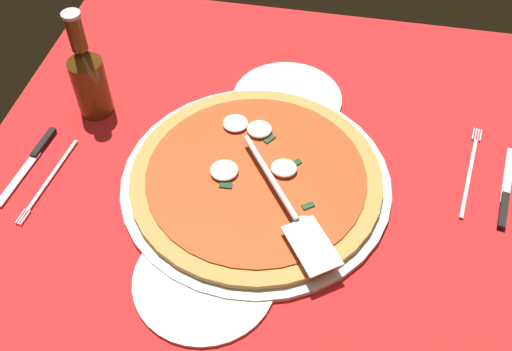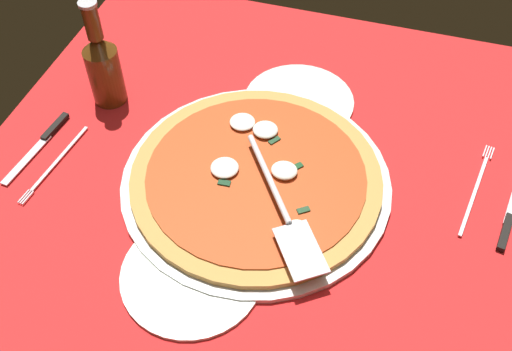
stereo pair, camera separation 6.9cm
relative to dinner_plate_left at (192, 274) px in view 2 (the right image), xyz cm
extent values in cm
cube|color=red|center=(21.62, -4.83, -1.00)|extent=(101.22, 101.22, 0.80)
cube|color=white|center=(-9.52, 2.96, -0.55)|extent=(7.79, 7.79, 0.10)
cube|color=white|center=(-9.52, 18.53, -0.55)|extent=(7.79, 7.79, 0.10)
cube|color=white|center=(-1.74, -20.40, -0.55)|extent=(7.79, 7.79, 0.10)
cube|color=white|center=(-1.74, -4.83, -0.55)|extent=(7.79, 7.79, 0.10)
cube|color=white|center=(-1.74, 10.74, -0.55)|extent=(7.79, 7.79, 0.10)
cube|color=silver|center=(-1.74, 26.31, -0.55)|extent=(7.79, 7.79, 0.10)
cube|color=white|center=(6.05, -43.76, -0.55)|extent=(7.79, 7.79, 0.10)
cube|color=white|center=(6.05, -28.19, -0.55)|extent=(7.79, 7.79, 0.10)
cube|color=white|center=(6.05, -12.62, -0.55)|extent=(7.79, 7.79, 0.10)
cube|color=white|center=(6.05, 2.96, -0.55)|extent=(7.79, 7.79, 0.10)
cube|color=white|center=(6.05, 18.53, -0.55)|extent=(7.79, 7.79, 0.10)
cube|color=white|center=(6.05, 34.10, -0.55)|extent=(7.79, 7.79, 0.10)
cube|color=white|center=(13.83, -35.98, -0.55)|extent=(7.79, 7.79, 0.10)
cube|color=white|center=(13.83, -20.40, -0.55)|extent=(7.79, 7.79, 0.10)
cube|color=white|center=(13.83, -4.83, -0.55)|extent=(7.79, 7.79, 0.10)
cube|color=white|center=(13.83, 10.74, -0.55)|extent=(7.79, 7.79, 0.10)
cube|color=white|center=(13.83, 26.31, -0.55)|extent=(7.79, 7.79, 0.10)
cube|color=white|center=(13.83, 41.89, -0.55)|extent=(7.79, 7.79, 0.10)
cube|color=white|center=(21.62, -43.76, -0.55)|extent=(7.79, 7.79, 0.10)
cube|color=white|center=(21.62, -28.19, -0.55)|extent=(7.79, 7.79, 0.10)
cube|color=white|center=(21.62, -12.62, -0.55)|extent=(7.79, 7.79, 0.10)
cube|color=white|center=(21.62, 2.96, -0.55)|extent=(7.79, 7.79, 0.10)
cube|color=white|center=(21.62, 18.53, -0.55)|extent=(7.79, 7.79, 0.10)
cube|color=white|center=(21.62, 34.10, -0.55)|extent=(7.79, 7.79, 0.10)
cube|color=white|center=(29.41, -35.98, -0.55)|extent=(7.79, 7.79, 0.10)
cube|color=white|center=(29.41, -20.40, -0.55)|extent=(7.79, 7.79, 0.10)
cube|color=white|center=(29.41, -4.83, -0.55)|extent=(7.79, 7.79, 0.10)
cube|color=white|center=(29.41, 10.74, -0.55)|extent=(7.79, 7.79, 0.10)
cube|color=white|center=(29.41, 26.31, -0.55)|extent=(7.79, 7.79, 0.10)
cube|color=white|center=(29.41, 41.89, -0.55)|extent=(7.79, 7.79, 0.10)
cube|color=white|center=(37.19, -43.76, -0.55)|extent=(7.79, 7.79, 0.10)
cube|color=white|center=(37.19, -28.19, -0.55)|extent=(7.79, 7.79, 0.10)
cube|color=white|center=(37.19, -12.62, -0.55)|extent=(7.79, 7.79, 0.10)
cube|color=white|center=(37.19, 2.96, -0.55)|extent=(7.79, 7.79, 0.10)
cube|color=white|center=(37.19, 18.53, -0.55)|extent=(7.79, 7.79, 0.10)
cube|color=white|center=(37.19, 34.10, -0.55)|extent=(7.79, 7.79, 0.10)
cube|color=white|center=(44.98, -35.98, -0.55)|extent=(7.79, 7.79, 0.10)
cube|color=white|center=(44.98, -20.40, -0.55)|extent=(7.79, 7.79, 0.10)
cube|color=white|center=(44.98, -4.83, -0.55)|extent=(7.79, 7.79, 0.10)
cube|color=white|center=(44.98, 10.74, -0.55)|extent=(7.79, 7.79, 0.10)
cube|color=white|center=(44.98, 26.31, -0.55)|extent=(7.79, 7.79, 0.10)
cube|color=white|center=(44.98, 41.89, -0.55)|extent=(7.79, 7.79, 0.10)
cube|color=white|center=(52.77, -43.76, -0.55)|extent=(7.79, 7.79, 0.10)
cube|color=white|center=(52.77, -28.19, -0.55)|extent=(7.79, 7.79, 0.10)
cube|color=white|center=(52.77, -12.62, -0.55)|extent=(7.79, 7.79, 0.10)
cube|color=white|center=(52.77, 2.96, -0.55)|extent=(7.79, 7.79, 0.10)
cube|color=white|center=(52.77, 18.53, -0.55)|extent=(7.79, 7.79, 0.10)
cube|color=white|center=(52.77, 34.10, -0.55)|extent=(7.79, 7.79, 0.10)
cube|color=white|center=(60.55, -35.98, -0.55)|extent=(7.79, 7.79, 0.10)
cube|color=white|center=(60.55, -20.40, -0.55)|extent=(7.79, 7.79, 0.10)
cube|color=white|center=(60.55, -4.83, -0.55)|extent=(7.79, 7.79, 0.10)
cube|color=white|center=(60.55, 10.74, -0.55)|extent=(7.79, 7.79, 0.10)
cube|color=white|center=(60.55, 26.31, -0.55)|extent=(7.79, 7.79, 0.10)
cube|color=white|center=(60.55, 41.89, -0.55)|extent=(7.79, 7.79, 0.10)
cube|color=white|center=(68.34, -43.76, -0.55)|extent=(7.79, 7.79, 0.10)
cube|color=white|center=(68.34, -28.19, -0.55)|extent=(7.79, 7.79, 0.10)
cube|color=white|center=(68.34, -12.62, -0.55)|extent=(7.79, 7.79, 0.10)
cube|color=white|center=(68.34, 2.96, -0.55)|extent=(7.79, 7.79, 0.10)
cube|color=white|center=(68.34, 18.53, -0.55)|extent=(7.79, 7.79, 0.10)
cylinder|color=silver|center=(20.10, -3.96, 0.18)|extent=(45.93, 45.93, 1.36)
cylinder|color=white|center=(0.00, 0.00, 0.00)|extent=(21.67, 21.67, 1.00)
cylinder|color=white|center=(42.07, -5.90, 0.00)|extent=(21.18, 21.18, 1.00)
cylinder|color=#C29045|center=(20.10, -3.96, 1.44)|extent=(42.67, 42.67, 1.17)
cylinder|color=#BE431A|center=(20.10, -3.96, 2.18)|extent=(37.27, 37.27, 0.30)
ellipsoid|color=white|center=(29.93, -2.68, 2.97)|extent=(4.44, 4.53, 1.28)
ellipsoid|color=white|center=(30.68, 1.87, 2.89)|extent=(4.57, 4.62, 1.12)
ellipsoid|color=silver|center=(19.35, 1.35, 2.91)|extent=(4.78, 4.80, 1.15)
ellipsoid|color=white|center=(21.84, -8.45, 3.02)|extent=(4.13, 4.47, 1.39)
ellipsoid|color=#EFE7CF|center=(11.03, -13.44, 2.80)|extent=(3.17, 3.39, 0.94)
cube|color=#1C3E21|center=(14.90, -13.47, 2.48)|extent=(2.01, 2.25, 0.30)
cube|color=#13381E|center=(16.52, 0.45, 2.48)|extent=(1.24, 2.16, 0.30)
cube|color=#133F1C|center=(23.34, -9.98, 2.48)|extent=(2.69, 2.55, 0.30)
cube|color=#1C4125|center=(28.31, -4.91, 2.48)|extent=(2.37, 2.00, 0.30)
cube|color=silver|center=(6.55, -15.04, 3.87)|extent=(11.23, 10.24, 0.30)
cylinder|color=silver|center=(18.43, -6.62, 4.22)|extent=(16.37, 12.01, 1.00)
cube|color=white|center=(27.60, -42.86, -0.20)|extent=(22.58, 17.25, 0.60)
cube|color=silver|center=(28.14, -39.78, 0.23)|extent=(18.55, 3.82, 0.25)
cube|color=silver|center=(38.73, -42.30, 0.23)|extent=(2.99, 0.73, 0.25)
cube|color=silver|center=(38.80, -41.87, 0.23)|extent=(2.99, 0.73, 0.25)
cube|color=silver|center=(38.88, -41.43, 0.23)|extent=(2.99, 0.73, 0.25)
cube|color=silver|center=(38.95, -41.00, 0.23)|extent=(2.99, 0.73, 0.25)
cube|color=black|center=(21.54, -44.98, 0.50)|extent=(7.57, 2.47, 0.80)
cube|color=white|center=(15.51, 33.46, -0.20)|extent=(22.02, 13.77, 0.60)
cube|color=silver|center=(15.23, 30.86, 0.23)|extent=(16.42, 2.37, 0.25)
cube|color=silver|center=(5.61, 32.35, 0.23)|extent=(3.01, 0.54, 0.25)
cube|color=silver|center=(5.56, 31.91, 0.23)|extent=(3.01, 0.54, 0.25)
cube|color=silver|center=(5.52, 31.48, 0.23)|extent=(3.01, 0.54, 0.25)
cube|color=black|center=(21.17, 35.46, 0.50)|extent=(7.29, 1.97, 0.80)
cube|color=silver|center=(13.11, 36.34, 0.23)|extent=(12.69, 2.75, 0.25)
cylinder|color=#5C3512|center=(32.33, 29.40, 5.37)|extent=(6.38, 6.38, 11.73)
cone|color=#5C3512|center=(32.33, 29.40, 12.70)|extent=(6.38, 6.38, 2.92)
cylinder|color=#5C3512|center=(32.33, 29.40, 17.47)|extent=(2.85, 2.85, 6.63)
cylinder|color=#B7B7BC|center=(32.33, 29.40, 21.09)|extent=(3.28, 3.28, 0.60)
camera|label=1|loc=(-42.63, -16.09, 77.27)|focal=41.11mm
camera|label=2|loc=(-40.97, -22.75, 77.27)|focal=41.11mm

